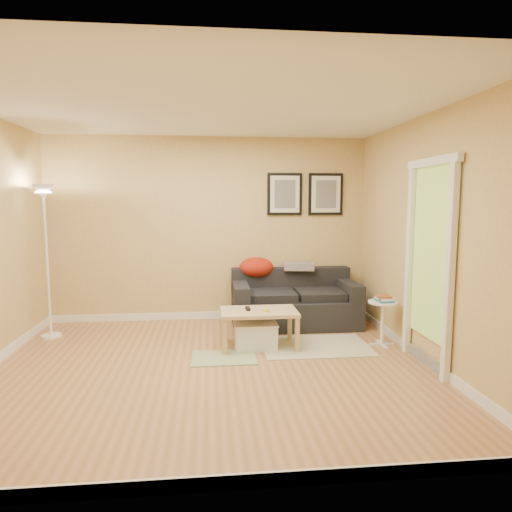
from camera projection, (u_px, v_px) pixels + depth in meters
name	position (u px, v px, depth m)	size (l,w,h in m)	color
floor	(211.00, 368.00, 4.64)	(4.50, 4.50, 0.00)	#B57A4D
ceiling	(208.00, 107.00, 4.32)	(4.50, 4.50, 0.00)	white
wall_back	(209.00, 229.00, 6.46)	(4.50, 4.50, 0.00)	#D4B76D
wall_front	(211.00, 274.00, 2.51)	(4.50, 4.50, 0.00)	#D4B76D
wall_right	(427.00, 240.00, 4.71)	(4.00, 4.00, 0.00)	#D4B76D
baseboard_back	(210.00, 315.00, 6.60)	(4.50, 0.02, 0.10)	white
baseboard_front	(213.00, 483.00, 2.67)	(4.50, 0.02, 0.10)	white
baseboard_right	(420.00, 356.00, 4.86)	(0.02, 4.00, 0.10)	white
sofa	(295.00, 298.00, 6.22)	(1.70, 0.90, 0.75)	black
red_throw	(256.00, 267.00, 6.41)	(0.48, 0.36, 0.28)	#B53010
plaid_throw	(299.00, 266.00, 6.44)	(0.42, 0.26, 0.10)	tan
framed_print_left	(285.00, 194.00, 6.48)	(0.50, 0.04, 0.60)	black
framed_print_right	(326.00, 194.00, 6.54)	(0.50, 0.04, 0.60)	black
area_rug	(315.00, 346.00, 5.33)	(1.25, 0.85, 0.01)	beige
green_runner	(224.00, 358.00, 4.94)	(0.70, 0.50, 0.01)	#668C4C
coffee_table	(259.00, 329.00, 5.28)	(0.88, 0.54, 0.44)	tan
remote_control	(248.00, 309.00, 5.29)	(0.05, 0.16, 0.02)	black
tape_roll	(266.00, 310.00, 5.18)	(0.07, 0.07, 0.03)	yellow
storage_bin	(256.00, 335.00, 5.26)	(0.50, 0.36, 0.31)	white
side_table	(382.00, 323.00, 5.35)	(0.35, 0.35, 0.53)	white
book_stack	(384.00, 298.00, 5.33)	(0.17, 0.23, 0.07)	teal
floor_lamp	(47.00, 266.00, 5.59)	(0.25, 0.25, 1.91)	white
doorway	(428.00, 268.00, 4.59)	(0.12, 1.01, 2.13)	white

